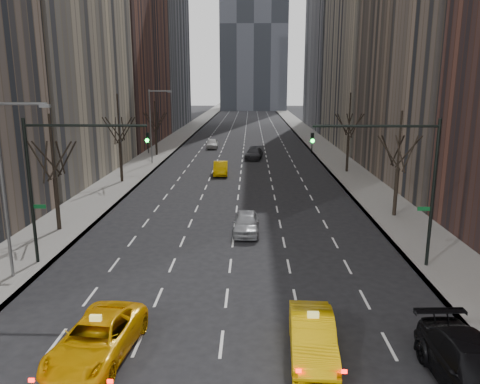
# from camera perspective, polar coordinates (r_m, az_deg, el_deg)

# --- Properties ---
(sidewalk_left) EXTENTS (4.50, 320.00, 0.15)m
(sidewalk_left) POSITION_cam_1_polar(r_m,az_deg,el_deg) (84.01, -7.89, 6.31)
(sidewalk_left) COLOR slate
(sidewalk_left) RESTS_ON ground
(sidewalk_right) EXTENTS (4.50, 320.00, 0.15)m
(sidewalk_right) POSITION_cam_1_polar(r_m,az_deg,el_deg) (83.68, 9.02, 6.25)
(sidewalk_right) COLOR slate
(sidewalk_right) RESTS_ON ground
(bld_left_far) EXTENTS (14.00, 28.00, 44.00)m
(bld_left_far) POSITION_cam_1_polar(r_m,az_deg,el_deg) (82.44, -15.69, 21.13)
(bld_left_far) COLOR brown
(bld_left_far) RESTS_ON ground
(tree_lw_b) EXTENTS (3.36, 3.50, 7.82)m
(tree_lw_b) POSITION_cam_1_polar(r_m,az_deg,el_deg) (33.64, -21.64, 1.60)
(tree_lw_b) COLOR black
(tree_lw_b) RESTS_ON ground
(tree_lw_c) EXTENTS (3.36, 3.50, 8.74)m
(tree_lw_c) POSITION_cam_1_polar(r_m,az_deg,el_deg) (48.53, -14.43, 5.79)
(tree_lw_c) COLOR black
(tree_lw_c) RESTS_ON ground
(tree_lw_d) EXTENTS (3.36, 3.50, 7.36)m
(tree_lw_d) POSITION_cam_1_polar(r_m,az_deg,el_deg) (65.98, -10.23, 7.43)
(tree_lw_d) COLOR black
(tree_lw_d) RESTS_ON ground
(tree_rw_b) EXTENTS (3.36, 3.50, 7.82)m
(tree_rw_b) POSITION_cam_1_polar(r_m,az_deg,el_deg) (36.57, 18.66, 2.71)
(tree_rw_b) COLOR black
(tree_rw_b) RESTS_ON ground
(tree_rw_c) EXTENTS (3.36, 3.50, 8.74)m
(tree_rw_c) POSITION_cam_1_polar(r_m,az_deg,el_deg) (53.80, 13.08, 6.55)
(tree_rw_c) COLOR black
(tree_rw_c) RESTS_ON ground
(traffic_mast_left) EXTENTS (6.69, 0.39, 8.00)m
(traffic_mast_left) POSITION_cam_1_polar(r_m,az_deg,el_deg) (26.77, -21.15, 2.74)
(traffic_mast_left) COLOR black
(traffic_mast_left) RESTS_ON ground
(traffic_mast_right) EXTENTS (6.69, 0.39, 8.00)m
(traffic_mast_right) POSITION_cam_1_polar(r_m,az_deg,el_deg) (26.01, 19.24, 2.61)
(traffic_mast_right) COLOR black
(traffic_mast_right) RESTS_ON ground
(streetlight_near) EXTENTS (2.83, 0.22, 9.00)m
(streetlight_near) POSITION_cam_1_polar(r_m,az_deg,el_deg) (25.70, -26.41, 2.15)
(streetlight_near) COLOR slate
(streetlight_near) RESTS_ON ground
(streetlight_far) EXTENTS (2.83, 0.22, 9.00)m
(streetlight_far) POSITION_cam_1_polar(r_m,az_deg,el_deg) (58.74, -10.54, 8.75)
(streetlight_far) COLOR slate
(streetlight_far) RESTS_ON ground
(taxi_suv) EXTENTS (2.99, 5.51, 1.47)m
(taxi_suv) POSITION_cam_1_polar(r_m,az_deg,el_deg) (18.78, -17.08, -16.76)
(taxi_suv) COLOR #E9A204
(taxi_suv) RESTS_ON ground
(taxi_sedan) EXTENTS (1.83, 4.69, 1.52)m
(taxi_sedan) POSITION_cam_1_polar(r_m,az_deg,el_deg) (18.34, 8.81, -16.97)
(taxi_sedan) COLOR #F9BB05
(taxi_sedan) RESTS_ON ground
(silver_sedan_ahead) EXTENTS (1.75, 4.26, 1.45)m
(silver_sedan_ahead) POSITION_cam_1_polar(r_m,az_deg,el_deg) (31.55, 0.76, -3.78)
(silver_sedan_ahead) COLOR #95979C
(silver_sedan_ahead) RESTS_ON ground
(parked_suv_black) EXTENTS (2.57, 5.75, 1.64)m
(parked_suv_black) POSITION_cam_1_polar(r_m,az_deg,el_deg) (18.01, 26.60, -18.72)
(parked_suv_black) COLOR black
(parked_suv_black) RESTS_ON ground
(far_taxi) EXTENTS (1.74, 4.49, 1.46)m
(far_taxi) POSITION_cam_1_polar(r_m,az_deg,el_deg) (51.66, -2.38, 2.91)
(far_taxi) COLOR #F5B805
(far_taxi) RESTS_ON ground
(far_suv_grey) EXTENTS (2.66, 5.27, 1.47)m
(far_suv_grey) POSITION_cam_1_polar(r_m,az_deg,el_deg) (62.64, 1.71, 4.73)
(far_suv_grey) COLOR #28282D
(far_suv_grey) RESTS_ON ground
(far_car_white) EXTENTS (1.83, 4.37, 1.48)m
(far_car_white) POSITION_cam_1_polar(r_m,az_deg,el_deg) (72.86, -3.40, 5.90)
(far_car_white) COLOR silver
(far_car_white) RESTS_ON ground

